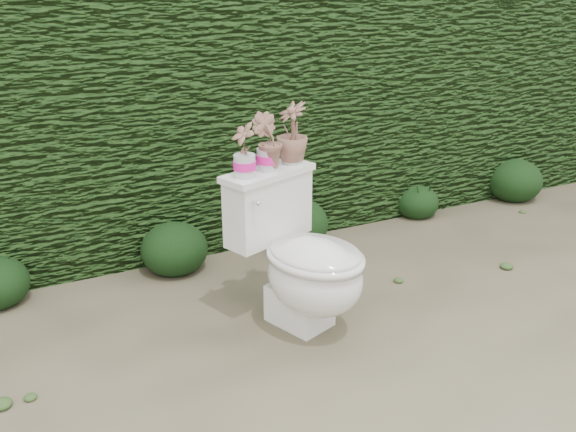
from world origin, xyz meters
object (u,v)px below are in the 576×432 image
potted_plant_left (244,152)px  potted_plant_right (292,134)px  potted_plant_center (267,144)px  toilet (303,261)px

potted_plant_left → potted_plant_right: (0.31, 0.11, 0.03)m
potted_plant_center → potted_plant_right: 0.18m
toilet → potted_plant_right: bearing=54.4°
potted_plant_center → potted_plant_right: size_ratio=0.90×
toilet → potted_plant_center: (-0.08, 0.22, 0.56)m
toilet → potted_plant_right: (0.08, 0.28, 0.57)m
potted_plant_center → potted_plant_left: bearing=62.0°
toilet → potted_plant_left: 0.61m
potted_plant_left → potted_plant_center: (0.14, 0.05, 0.01)m
potted_plant_left → potted_plant_center: potted_plant_center is taller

